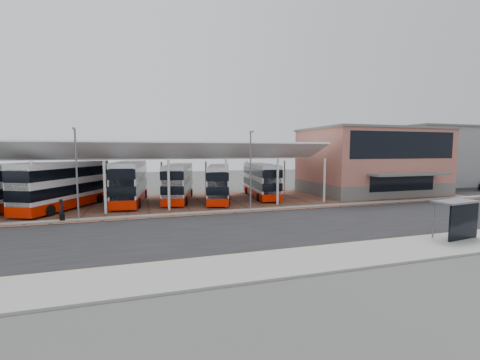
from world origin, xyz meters
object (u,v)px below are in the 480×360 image
Objects in this scene: bus_1 at (65,186)px; bus_4 at (219,183)px; terminal at (371,161)px; bus_5 at (261,181)px; bus_shelter at (462,215)px; bus_0 at (8,188)px; pedestrian at (62,209)px; bus_2 at (130,183)px; bus_3 at (179,183)px.

bus_1 is 16.53m from bus_4.
terminal is 1.72× the size of bus_5.
bus_0 is at bearing 140.10° from bus_shelter.
terminal reaches higher than bus_4.
terminal reaches higher than bus_1.
bus_4 is 24.38m from bus_shelter.
pedestrian is at bearing -169.72° from terminal.
bus_0 is at bearing -171.42° from bus_5.
bus_1 is (5.25, -0.56, 0.08)m from bus_0.
bus_5 is (22.53, 1.70, -0.27)m from bus_1.
bus_5 is at bearing 178.44° from terminal.
bus_4 is 16.81m from pedestrian.
bus_shelter is (11.98, -21.22, -0.44)m from bus_4.
pedestrian is (-15.68, -5.94, -1.22)m from bus_4.
bus_0 reaches higher than pedestrian.
bus_1 is 22.60m from bus_5.
bus_2 is 5.53m from bus_3.
bus_2 is at bearing 126.86° from bus_shelter.
bus_0 reaches higher than bus_5.
bus_1 reaches higher than bus_shelter.
bus_1 is 1.11× the size of bus_4.
pedestrian is 0.54× the size of bus_shelter.
terminal is at bearing 5.36° from bus_2.
bus_3 is (11.94, 1.83, -0.23)m from bus_1.
terminal is at bearing 17.38° from bus_4.
bus_5 reaches higher than pedestrian.
bus_1 is 6.64m from bus_2.
bus_0 is 5.28m from bus_1.
bus_shelter is (33.76, -21.57, -0.66)m from bus_0.
bus_shelter is at bearing -39.62° from bus_2.
bus_1 reaches higher than bus_3.
bus_2 is (11.66, 1.17, 0.04)m from bus_0.
bus_0 is 0.99× the size of bus_2.
bus_0 is 1.09× the size of bus_5.
bus_2 is 6.56× the size of pedestrian.
bus_0 is at bearing -162.13° from bus_3.
bus_shelter is (5.98, -22.71, -0.47)m from bus_5.
bus_0 is 6.47× the size of pedestrian.
bus_5 is at bearing 6.11° from bus_2.
bus_0 is at bearing -166.13° from bus_4.
terminal is 1.56× the size of bus_1.
bus_shelter is (27.66, -15.28, 0.78)m from pedestrian.
bus_3 is (5.53, 0.11, -0.18)m from bus_2.
bus_0 is 8.87m from pedestrian.
bus_4 is (-22.76, -1.03, -2.48)m from terminal.
bus_0 reaches higher than bus_3.
pedestrian is (-38.44, -6.97, -3.70)m from terminal.
bus_1 is at bearing -164.48° from bus_4.
bus_5 is (27.78, 1.15, -0.19)m from bus_0.
bus_4 is at bearing -159.84° from bus_5.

